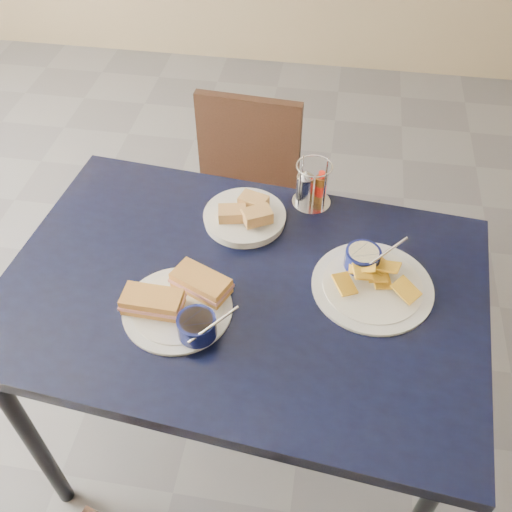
# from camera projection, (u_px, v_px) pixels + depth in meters

# --- Properties ---
(ground) EXTENTS (6.00, 6.00, 0.00)m
(ground) POSITION_uv_depth(u_px,v_px,m) (195.00, 405.00, 2.02)
(ground) COLOR #59595E
(ground) RESTS_ON ground
(dining_table) EXTENTS (1.27, 0.91, 0.75)m
(dining_table) POSITION_uv_depth(u_px,v_px,m) (242.00, 302.00, 1.47)
(dining_table) COLOR black
(dining_table) RESTS_ON ground
(chair_far) EXTENTS (0.40, 0.39, 0.80)m
(chair_far) POSITION_uv_depth(u_px,v_px,m) (242.00, 192.00, 2.11)
(chair_far) COLOR black
(chair_far) RESTS_ON ground
(sandwich_plate) EXTENTS (0.30, 0.26, 0.12)m
(sandwich_plate) POSITION_uv_depth(u_px,v_px,m) (181.00, 304.00, 1.35)
(sandwich_plate) COLOR white
(sandwich_plate) RESTS_ON dining_table
(plantain_plate) EXTENTS (0.30, 0.30, 0.12)m
(plantain_plate) POSITION_uv_depth(u_px,v_px,m) (370.00, 277.00, 1.42)
(plantain_plate) COLOR white
(plantain_plate) RESTS_ON dining_table
(bread_basket) EXTENTS (0.22, 0.22, 0.07)m
(bread_basket) POSITION_uv_depth(u_px,v_px,m) (245.00, 216.00, 1.56)
(bread_basket) COLOR white
(bread_basket) RESTS_ON dining_table
(condiment_caddy) EXTENTS (0.11, 0.11, 0.14)m
(condiment_caddy) POSITION_uv_depth(u_px,v_px,m) (311.00, 187.00, 1.59)
(condiment_caddy) COLOR silver
(condiment_caddy) RESTS_ON dining_table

